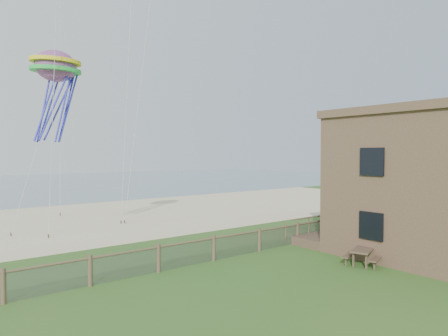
{
  "coord_description": "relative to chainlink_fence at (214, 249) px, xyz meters",
  "views": [
    {
      "loc": [
        -11.39,
        -9.29,
        5.15
      ],
      "look_at": [
        2.2,
        8.0,
        4.38
      ],
      "focal_mm": 32.0,
      "sensor_mm": 36.0,
      "label": 1
    }
  ],
  "objects": [
    {
      "name": "ground",
      "position": [
        0.0,
        -6.0,
        -0.55
      ],
      "size": [
        160.0,
        160.0,
        0.0
      ],
      "primitive_type": "plane",
      "color": "#2A5B1F",
      "rests_on": "ground"
    },
    {
      "name": "picnic_table",
      "position": [
        5.2,
        -4.8,
        -0.12
      ],
      "size": [
        2.44,
        2.13,
        0.86
      ],
      "primitive_type": null,
      "rotation": [
        0.0,
        0.0,
        0.34
      ],
      "color": "brown",
      "rests_on": "ground"
    },
    {
      "name": "motel_deck",
      "position": [
        13.0,
        -1.0,
        -0.3
      ],
      "size": [
        15.0,
        2.0,
        0.5
      ],
      "primitive_type": "cube",
      "color": "brown",
      "rests_on": "ground"
    },
    {
      "name": "octopus_kite",
      "position": [
        -4.56,
        9.42,
        8.24
      ],
      "size": [
        3.48,
        3.0,
        6.01
      ],
      "primitive_type": null,
      "rotation": [
        0.0,
        0.0,
        -0.38
      ],
      "color": "red"
    },
    {
      "name": "chainlink_fence",
      "position": [
        0.0,
        0.0,
        0.0
      ],
      "size": [
        36.2,
        0.2,
        1.25
      ],
      "primitive_type": null,
      "color": "brown",
      "rests_on": "ground"
    },
    {
      "name": "sand_beach",
      "position": [
        0.0,
        16.0,
        -0.55
      ],
      "size": [
        72.0,
        20.0,
        0.02
      ],
      "primitive_type": "cube",
      "color": "#C7B590",
      "rests_on": "ground"
    }
  ]
}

